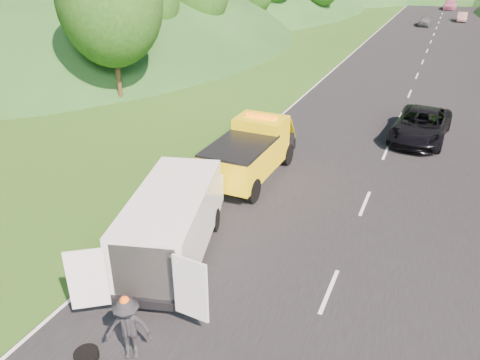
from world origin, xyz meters
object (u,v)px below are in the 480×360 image
at_px(woman, 187,219).
at_px(worker, 132,356).
at_px(white_van, 173,220).
at_px(passing_suv, 418,139).
at_px(tow_truck, 251,151).
at_px(suitcase, 136,209).
at_px(spare_tire, 87,359).
at_px(child, 204,216).

bearing_deg(woman, worker, -165.29).
distance_m(white_van, passing_suv, 16.26).
bearing_deg(worker, woman, 82.22).
bearing_deg(woman, tow_truck, -13.35).
height_order(woman, suitcase, woman).
distance_m(woman, spare_tire, 7.09).
xyz_separation_m(white_van, spare_tire, (0.27, -4.81, -1.38)).
height_order(suitcase, spare_tire, suitcase).
bearing_deg(suitcase, woman, 14.89).
distance_m(child, spare_tire, 7.51).
height_order(white_van, woman, white_van).
relative_size(suitcase, spare_tire, 0.92).
height_order(child, worker, worker).
xyz_separation_m(worker, spare_tire, (-0.99, -0.53, 0.00)).
relative_size(tow_truck, worker, 3.42).
xyz_separation_m(tow_truck, spare_tire, (0.28, -11.49, -1.29)).
distance_m(white_van, woman, 2.72).
xyz_separation_m(child, passing_suv, (6.94, 12.12, 0.00)).
height_order(white_van, spare_tire, white_van).
xyz_separation_m(child, spare_tire, (0.61, -7.48, 0.00)).
xyz_separation_m(tow_truck, suitcase, (-2.75, -5.00, -1.00)).
height_order(woman, child, woman).
bearing_deg(woman, spare_tire, -174.22).
xyz_separation_m(tow_truck, woman, (-0.81, -4.48, -1.29)).
distance_m(tow_truck, suitcase, 5.79).
height_order(tow_truck, white_van, tow_truck).
height_order(worker, suitcase, worker).
bearing_deg(child, passing_suv, 82.79).
height_order(tow_truck, passing_suv, tow_truck).
bearing_deg(passing_suv, spare_tire, -103.38).
distance_m(suitcase, spare_tire, 7.17).
bearing_deg(suitcase, white_van, -31.26).
bearing_deg(child, woman, -113.05).
bearing_deg(tow_truck, child, -93.66).
relative_size(woman, worker, 0.85).
distance_m(tow_truck, woman, 4.73).
distance_m(child, passing_suv, 13.97).
height_order(tow_truck, woman, tow_truck).
bearing_deg(worker, white_van, 80.74).
xyz_separation_m(white_van, passing_suv, (6.60, 14.79, -1.38)).
relative_size(child, suitcase, 1.57).
height_order(child, passing_suv, passing_suv).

